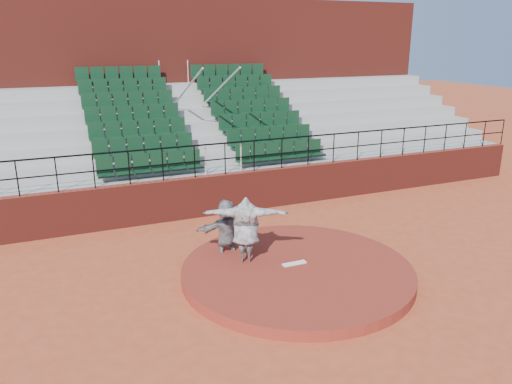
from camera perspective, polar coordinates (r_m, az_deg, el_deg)
ground at (r=12.14m, az=4.70°, el=-9.55°), size 90.00×90.00×0.00m
pitchers_mound at (r=12.09m, az=4.72°, el=-9.02°), size 5.50×5.50×0.25m
pitching_rubber at (r=12.15m, az=4.40°, el=-8.14°), size 0.60×0.15×0.03m
boundary_wall at (r=16.17m, az=-3.48°, el=-0.15°), size 24.00×0.30×1.30m
wall_railing at (r=15.82m, az=-3.57°, el=4.63°), size 24.04×0.05×1.03m
seating_deck at (r=19.34m, az=-7.20°, el=5.05°), size 24.00×5.97×4.63m
press_box_facade at (r=22.83m, az=-10.23°, el=12.10°), size 24.00×3.00×7.10m
pitcher at (r=11.97m, az=-1.17°, el=-4.30°), size 2.06×1.33×1.64m
fielder at (r=12.63m, az=-3.40°, el=-4.40°), size 1.51×0.49×1.62m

